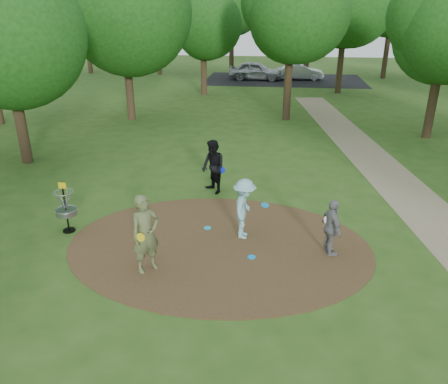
# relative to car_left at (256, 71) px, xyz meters

# --- Properties ---
(ground) EXTENTS (100.00, 100.00, 0.00)m
(ground) POSITION_rel_car_left_xyz_m (0.58, -29.58, -0.81)
(ground) COLOR #2D5119
(ground) RESTS_ON ground
(dirt_clearing) EXTENTS (8.40, 8.40, 0.02)m
(dirt_clearing) POSITION_rel_car_left_xyz_m (0.58, -29.58, -0.80)
(dirt_clearing) COLOR #47301C
(dirt_clearing) RESTS_ON ground
(footpath) EXTENTS (7.55, 39.89, 0.01)m
(footpath) POSITION_rel_car_left_xyz_m (7.08, -27.58, -0.80)
(footpath) COLOR #8C7A5B
(footpath) RESTS_ON ground
(parking_lot) EXTENTS (14.00, 8.00, 0.01)m
(parking_lot) POSITION_rel_car_left_xyz_m (2.58, 0.42, -0.80)
(parking_lot) COLOR black
(parking_lot) RESTS_ON ground
(player_observer_with_disc) EXTENTS (0.87, 0.87, 2.03)m
(player_observer_with_disc) POSITION_rel_car_left_xyz_m (-1.03, -31.00, 0.21)
(player_observer_with_disc) COLOR #5C683C
(player_observer_with_disc) RESTS_ON ground
(player_throwing_with_disc) EXTENTS (1.09, 1.18, 1.76)m
(player_throwing_with_disc) POSITION_rel_car_left_xyz_m (1.22, -29.00, 0.08)
(player_throwing_with_disc) COLOR #89C7CD
(player_throwing_with_disc) RESTS_ON ground
(player_walking_with_disc) EXTENTS (1.14, 1.17, 1.90)m
(player_walking_with_disc) POSITION_rel_car_left_xyz_m (-0.11, -25.86, 0.14)
(player_walking_with_disc) COLOR black
(player_walking_with_disc) RESTS_ON ground
(player_waiting_with_disc) EXTENTS (0.70, 1.00, 1.58)m
(player_waiting_with_disc) POSITION_rel_car_left_xyz_m (3.56, -29.70, -0.01)
(player_waiting_with_disc) COLOR gray
(player_waiting_with_disc) RESTS_ON ground
(disc_ground_cyan) EXTENTS (0.22, 0.22, 0.02)m
(disc_ground_cyan) POSITION_rel_car_left_xyz_m (0.11, -28.65, -0.78)
(disc_ground_cyan) COLOR #1BBCDB
(disc_ground_cyan) RESTS_ON dirt_clearing
(disc_ground_blue) EXTENTS (0.22, 0.22, 0.02)m
(disc_ground_blue) POSITION_rel_car_left_xyz_m (1.52, -30.13, -0.78)
(disc_ground_blue) COLOR #0D9AEB
(disc_ground_blue) RESTS_ON dirt_clearing
(car_left) EXTENTS (4.82, 2.15, 1.61)m
(car_left) POSITION_rel_car_left_xyz_m (0.00, 0.00, 0.00)
(car_left) COLOR #AEAFB6
(car_left) RESTS_ON ground
(car_right) EXTENTS (4.17, 1.65, 1.35)m
(car_right) POSITION_rel_car_left_xyz_m (3.96, 0.61, -0.13)
(car_right) COLOR #A9ADB1
(car_right) RESTS_ON ground
(disc_golf_basket) EXTENTS (0.63, 0.63, 1.54)m
(disc_golf_basket) POSITION_rel_car_left_xyz_m (-3.92, -29.28, 0.07)
(disc_golf_basket) COLOR black
(disc_golf_basket) RESTS_ON ground
(tree_ring) EXTENTS (37.08, 45.64, 9.03)m
(tree_ring) POSITION_rel_car_left_xyz_m (2.89, -21.37, 4.47)
(tree_ring) COLOR #332316
(tree_ring) RESTS_ON ground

